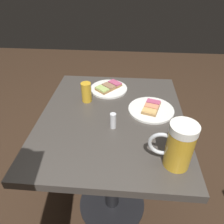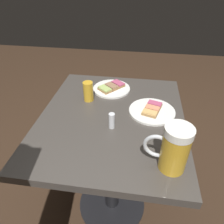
{
  "view_description": "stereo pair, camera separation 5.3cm",
  "coord_description": "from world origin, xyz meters",
  "px_view_note": "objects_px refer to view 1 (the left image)",
  "views": [
    {
      "loc": [
        0.81,
        0.07,
        1.36
      ],
      "look_at": [
        0.0,
        0.0,
        0.78
      ],
      "focal_mm": 33.88,
      "sensor_mm": 36.0,
      "label": 1
    },
    {
      "loc": [
        0.81,
        0.12,
        1.36
      ],
      "look_at": [
        0.0,
        0.0,
        0.78
      ],
      "focal_mm": 33.88,
      "sensor_mm": 36.0,
      "label": 2
    }
  ],
  "objects_px": {
    "plate_near": "(109,88)",
    "beer_mug": "(178,146)",
    "beer_glass_small": "(86,92)",
    "plate_far": "(151,109)",
    "salt_shaker": "(113,121)"
  },
  "relations": [
    {
      "from": "beer_glass_small",
      "to": "salt_shaker",
      "type": "xyz_separation_m",
      "value": [
        0.21,
        0.15,
        -0.02
      ]
    },
    {
      "from": "plate_near",
      "to": "plate_far",
      "type": "xyz_separation_m",
      "value": [
        0.19,
        0.23,
        -0.0
      ]
    },
    {
      "from": "plate_far",
      "to": "beer_mug",
      "type": "relative_size",
      "value": 1.24
    },
    {
      "from": "plate_near",
      "to": "beer_glass_small",
      "type": "xyz_separation_m",
      "value": [
        0.13,
        -0.1,
        0.04
      ]
    },
    {
      "from": "beer_mug",
      "to": "salt_shaker",
      "type": "bearing_deg",
      "value": -128.0
    },
    {
      "from": "beer_glass_small",
      "to": "beer_mug",
      "type": "bearing_deg",
      "value": 44.93
    },
    {
      "from": "plate_far",
      "to": "beer_glass_small",
      "type": "xyz_separation_m",
      "value": [
        -0.06,
        -0.33,
        0.04
      ]
    },
    {
      "from": "plate_far",
      "to": "beer_mug",
      "type": "xyz_separation_m",
      "value": [
        0.33,
        0.06,
        0.08
      ]
    },
    {
      "from": "plate_near",
      "to": "plate_far",
      "type": "relative_size",
      "value": 0.94
    },
    {
      "from": "plate_near",
      "to": "salt_shaker",
      "type": "relative_size",
      "value": 2.86
    },
    {
      "from": "beer_mug",
      "to": "beer_glass_small",
      "type": "distance_m",
      "value": 0.56
    },
    {
      "from": "beer_glass_small",
      "to": "salt_shaker",
      "type": "height_order",
      "value": "beer_glass_small"
    },
    {
      "from": "plate_near",
      "to": "beer_mug",
      "type": "xyz_separation_m",
      "value": [
        0.52,
        0.29,
        0.08
      ]
    },
    {
      "from": "beer_mug",
      "to": "beer_glass_small",
      "type": "xyz_separation_m",
      "value": [
        -0.39,
        -0.39,
        -0.04
      ]
    },
    {
      "from": "beer_mug",
      "to": "beer_glass_small",
      "type": "relative_size",
      "value": 1.74
    }
  ]
}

